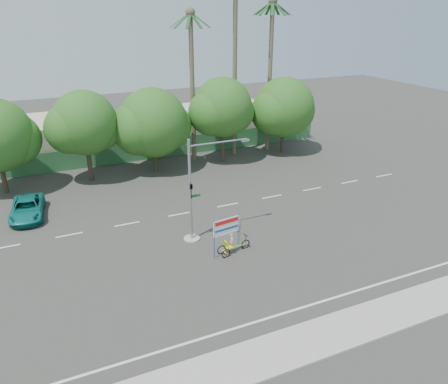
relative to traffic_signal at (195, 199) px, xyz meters
name	(u,v)px	position (x,y,z in m)	size (l,w,h in m)	color
ground	(252,260)	(2.20, -3.98, -2.92)	(120.00, 120.00, 0.00)	#33302D
sidewalk_near	(325,336)	(2.20, -11.48, -2.86)	(50.00, 2.40, 0.12)	gray
fence	(155,149)	(2.20, 17.52, -1.92)	(38.00, 0.08, 2.00)	#336B3D
building_left	(47,140)	(-7.80, 22.02, -0.92)	(12.00, 8.00, 4.00)	beige
building_right	(210,124)	(10.20, 22.02, -1.12)	(14.00, 8.00, 3.60)	beige
tree_left	(84,125)	(-4.85, 14.02, 2.14)	(6.66, 5.60, 8.07)	#473828
tree_center	(152,125)	(1.14, 14.02, 1.55)	(7.62, 6.40, 7.85)	#473828
tree_right	(222,110)	(8.15, 14.02, 2.32)	(6.90, 5.80, 8.36)	#473828
tree_far_right	(284,109)	(15.15, 14.02, 1.73)	(7.38, 6.20, 7.94)	#473828
palm_tall	(235,51)	(10.20, 15.52, 7.55)	(3.73, 3.79, 17.45)	#70604C
palm_mid	(270,61)	(14.20, 15.52, 6.48)	(3.73, 3.79, 15.45)	#70604C
palm_short	(192,71)	(5.70, 15.52, 5.94)	(3.73, 3.79, 14.45)	#70604C
traffic_signal	(195,199)	(0.00, 0.00, 0.00)	(4.72, 1.10, 7.00)	gray
trike_billboard	(230,239)	(1.27, -2.70, -1.84)	(2.71, 0.81, 2.68)	black
pickup_truck	(27,208)	(-10.26, 8.22, -2.24)	(2.26, 4.90, 1.36)	#107571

